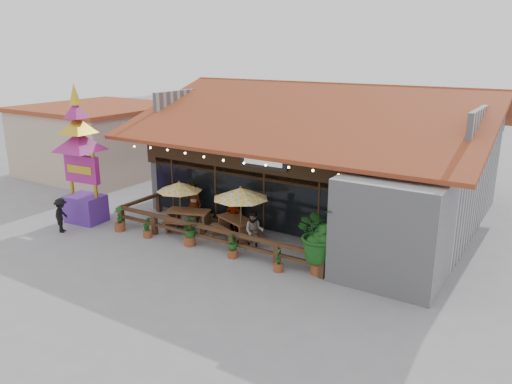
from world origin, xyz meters
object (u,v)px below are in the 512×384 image
Objects in this scene: picnic_table_right at (237,225)px; tropical_plant at (321,234)px; picnic_table_left at (189,217)px; thai_sign_tower at (80,145)px; umbrella_left at (179,187)px; umbrella_right at (241,193)px; pedestrian at (61,215)px.

picnic_table_right is 4.65m from tropical_plant.
picnic_table_left is 0.88× the size of tropical_plant.
thai_sign_tower is at bearing -164.04° from picnic_table_right.
thai_sign_tower is at bearing -157.16° from umbrella_left.
umbrella_right reaches higher than pedestrian.
thai_sign_tower reaches higher than picnic_table_right.
tropical_plant is at bearing -12.33° from umbrella_right.
umbrella_right reaches higher than picnic_table_right.
picnic_table_left is 0.34× the size of thai_sign_tower.
thai_sign_tower is at bearing -176.16° from tropical_plant.
tropical_plant reaches higher than umbrella_right.
umbrella_left is at bearing 177.91° from umbrella_right.
picnic_table_left is 5.74m from thai_sign_tower.
umbrella_left is 3.11m from picnic_table_right.
tropical_plant is (7.22, -0.98, -0.39)m from umbrella_left.
umbrella_left is at bearing 172.28° from tropical_plant.
umbrella_right is 4.07m from tropical_plant.
umbrella_right is 0.41× the size of thai_sign_tower.
pedestrian is (0.23, -1.46, -2.77)m from thai_sign_tower.
picnic_table_right is 7.81m from thai_sign_tower.
umbrella_left reaches higher than pedestrian.
picnic_table_left is at bearing 178.75° from umbrella_right.
umbrella_right is 1.79× the size of pedestrian.
umbrella_left is 5.17m from pedestrian.
thai_sign_tower reaches higher than tropical_plant.
pedestrian is at bearing -168.71° from tropical_plant.
picnic_table_left is (0.50, -0.06, -1.26)m from umbrella_left.
umbrella_left is 7.30m from tropical_plant.
umbrella_left is 0.95× the size of picnic_table_left.
umbrella_right is 3.17m from picnic_table_left.
umbrella_left is 0.83× the size of tropical_plant.
pedestrian reaches higher than picnic_table_right.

